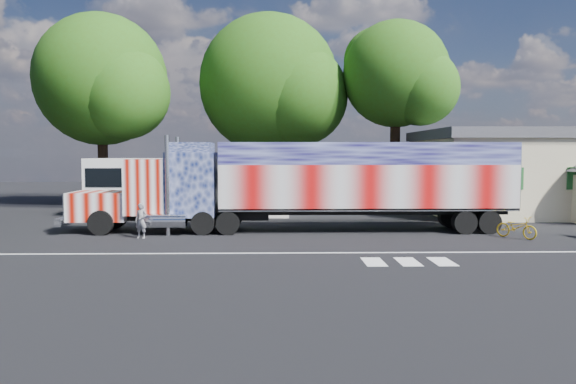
{
  "coord_description": "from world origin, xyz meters",
  "views": [
    {
      "loc": [
        -0.64,
        -23.99,
        3.79
      ],
      "look_at": [
        0.0,
        3.0,
        1.9
      ],
      "focal_mm": 35.0,
      "sensor_mm": 36.0,
      "label": 1
    }
  ],
  "objects_px": {
    "bicycle": "(516,227)",
    "tree_nw_a": "(103,80)",
    "tree_n_mid": "(271,85)",
    "coach_bus": "(189,186)",
    "semi_truck": "(311,182)",
    "tree_ne_a": "(398,75)",
    "woman": "(141,221)"
  },
  "relations": [
    {
      "from": "semi_truck",
      "to": "tree_nw_a",
      "type": "bearing_deg",
      "value": 136.82
    },
    {
      "from": "semi_truck",
      "to": "bicycle",
      "type": "height_order",
      "value": "semi_truck"
    },
    {
      "from": "tree_ne_a",
      "to": "tree_nw_a",
      "type": "relative_size",
      "value": 0.97
    },
    {
      "from": "coach_bus",
      "to": "bicycle",
      "type": "height_order",
      "value": "coach_bus"
    },
    {
      "from": "woman",
      "to": "tree_n_mid",
      "type": "xyz_separation_m",
      "value": [
        5.69,
        17.54,
        8.09
      ]
    },
    {
      "from": "bicycle",
      "to": "tree_nw_a",
      "type": "distance_m",
      "value": 28.67
    },
    {
      "from": "coach_bus",
      "to": "tree_ne_a",
      "type": "relative_size",
      "value": 0.91
    },
    {
      "from": "bicycle",
      "to": "tree_nw_a",
      "type": "height_order",
      "value": "tree_nw_a"
    },
    {
      "from": "woman",
      "to": "tree_n_mid",
      "type": "relative_size",
      "value": 0.11
    },
    {
      "from": "tree_n_mid",
      "to": "tree_nw_a",
      "type": "height_order",
      "value": "tree_n_mid"
    },
    {
      "from": "tree_ne_a",
      "to": "tree_n_mid",
      "type": "bearing_deg",
      "value": 161.97
    },
    {
      "from": "coach_bus",
      "to": "woman",
      "type": "distance_m",
      "value": 8.85
    },
    {
      "from": "bicycle",
      "to": "tree_ne_a",
      "type": "height_order",
      "value": "tree_ne_a"
    },
    {
      "from": "tree_ne_a",
      "to": "tree_n_mid",
      "type": "height_order",
      "value": "tree_n_mid"
    },
    {
      "from": "woman",
      "to": "bicycle",
      "type": "distance_m",
      "value": 16.66
    },
    {
      "from": "tree_ne_a",
      "to": "tree_nw_a",
      "type": "distance_m",
      "value": 20.61
    },
    {
      "from": "semi_truck",
      "to": "bicycle",
      "type": "bearing_deg",
      "value": -15.89
    },
    {
      "from": "semi_truck",
      "to": "coach_bus",
      "type": "xyz_separation_m",
      "value": [
        -6.84,
        6.59,
        -0.57
      ]
    },
    {
      "from": "woman",
      "to": "coach_bus",
      "type": "bearing_deg",
      "value": 103.21
    },
    {
      "from": "tree_nw_a",
      "to": "coach_bus",
      "type": "bearing_deg",
      "value": -42.41
    },
    {
      "from": "bicycle",
      "to": "tree_ne_a",
      "type": "relative_size",
      "value": 0.14
    },
    {
      "from": "semi_truck",
      "to": "tree_n_mid",
      "type": "bearing_deg",
      "value": 97.3
    },
    {
      "from": "woman",
      "to": "tree_nw_a",
      "type": "xyz_separation_m",
      "value": [
        -6.04,
        15.02,
        8.05
      ]
    },
    {
      "from": "semi_truck",
      "to": "coach_bus",
      "type": "bearing_deg",
      "value": 136.07
    },
    {
      "from": "bicycle",
      "to": "tree_ne_a",
      "type": "bearing_deg",
      "value": 58.99
    },
    {
      "from": "tree_ne_a",
      "to": "tree_n_mid",
      "type": "distance_m",
      "value": 9.33
    },
    {
      "from": "woman",
      "to": "tree_nw_a",
      "type": "distance_m",
      "value": 18.08
    },
    {
      "from": "bicycle",
      "to": "tree_ne_a",
      "type": "distance_m",
      "value": 17.53
    },
    {
      "from": "woman",
      "to": "bicycle",
      "type": "height_order",
      "value": "woman"
    },
    {
      "from": "bicycle",
      "to": "tree_nw_a",
      "type": "xyz_separation_m",
      "value": [
        -22.69,
        15.42,
        8.34
      ]
    },
    {
      "from": "tree_nw_a",
      "to": "tree_ne_a",
      "type": "bearing_deg",
      "value": -1.01
    },
    {
      "from": "bicycle",
      "to": "tree_n_mid",
      "type": "bearing_deg",
      "value": 82.5
    }
  ]
}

